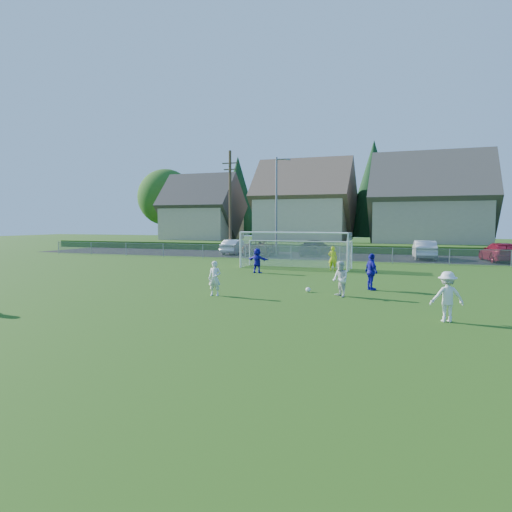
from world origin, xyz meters
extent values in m
plane|color=#193D0C|center=(0.00, 0.00, 0.00)|extent=(160.00, 160.00, 0.00)
plane|color=black|center=(0.00, 27.50, 0.01)|extent=(60.00, 60.00, 0.00)
cube|color=#1E420F|center=(0.00, 35.00, 0.40)|extent=(70.00, 6.00, 0.80)
sphere|color=white|center=(3.24, 5.91, 0.11)|extent=(0.22, 0.22, 0.22)
imported|color=silver|center=(-0.29, 3.59, 0.74)|extent=(0.57, 0.40, 1.49)
imported|color=silver|center=(4.81, 5.13, 0.75)|extent=(0.90, 0.93, 1.51)
imported|color=silver|center=(8.77, 1.45, 0.80)|extent=(1.15, 0.83, 1.60)
imported|color=#1812A8|center=(5.85, 7.49, 0.85)|extent=(0.90, 1.06, 1.70)
imported|color=#1812A8|center=(-1.50, 12.41, 0.77)|extent=(1.48, 0.73, 1.53)
imported|color=#D4E91B|center=(2.64, 15.35, 0.79)|extent=(0.59, 0.39, 1.58)
imported|color=silver|center=(-9.11, 27.18, 0.71)|extent=(1.64, 4.37, 1.43)
imported|color=#521909|center=(-6.05, 26.39, 0.72)|extent=(2.44, 5.19, 1.43)
imported|color=black|center=(-1.25, 27.77, 0.73)|extent=(2.39, 5.16, 1.46)
imported|color=silver|center=(8.30, 27.17, 0.79)|extent=(2.05, 4.92, 1.58)
imported|color=maroon|center=(13.89, 26.23, 0.75)|extent=(2.79, 5.44, 1.51)
cylinder|color=white|center=(-3.65, 15.00, 1.22)|extent=(0.12, 0.12, 2.44)
cylinder|color=white|center=(3.65, 15.00, 1.22)|extent=(0.12, 0.12, 2.44)
cylinder|color=white|center=(0.00, 15.00, 2.44)|extent=(7.30, 0.12, 0.12)
cylinder|color=white|center=(-3.65, 16.80, 0.90)|extent=(0.08, 0.08, 1.80)
cylinder|color=white|center=(3.65, 16.80, 0.90)|extent=(0.08, 0.08, 1.80)
cylinder|color=white|center=(0.00, 16.80, 1.80)|extent=(7.30, 0.08, 0.08)
cube|color=silver|center=(0.00, 16.80, 0.90)|extent=(7.30, 0.02, 1.80)
cube|color=silver|center=(-3.65, 15.90, 1.22)|extent=(0.02, 1.80, 2.44)
cube|color=silver|center=(3.65, 15.90, 1.22)|extent=(0.02, 1.80, 2.44)
cube|color=silver|center=(0.00, 15.90, 2.44)|extent=(7.30, 1.80, 0.02)
cube|color=gray|center=(0.00, 22.00, 1.18)|extent=(52.00, 0.03, 0.03)
cube|color=gray|center=(0.00, 22.00, 0.60)|extent=(52.00, 0.02, 1.14)
cylinder|color=gray|center=(-26.00, 22.00, 0.60)|extent=(0.06, 0.06, 1.20)
cylinder|color=gray|center=(0.00, 22.00, 0.60)|extent=(0.06, 0.06, 1.20)
cylinder|color=slate|center=(-4.50, 26.00, 4.50)|extent=(0.18, 0.18, 9.00)
cylinder|color=slate|center=(-4.00, 26.00, 8.80)|extent=(1.20, 0.12, 0.12)
cube|color=slate|center=(-3.40, 26.00, 8.75)|extent=(0.36, 0.18, 0.12)
cylinder|color=#473321|center=(-9.50, 27.00, 5.00)|extent=(0.26, 0.26, 10.00)
cube|color=#473321|center=(-9.50, 27.00, 8.80)|extent=(1.60, 0.10, 0.10)
cube|color=#473321|center=(-9.50, 27.00, 8.20)|extent=(1.30, 0.10, 0.10)
cube|color=tan|center=(-20.00, 42.00, 3.05)|extent=(9.00, 8.00, 4.50)
pyramid|color=#423D38|center=(-20.00, 42.00, 9.71)|extent=(9.90, 8.80, 4.41)
cube|color=#C6B58E|center=(-6.00, 43.00, 3.55)|extent=(11.00, 9.00, 5.50)
pyramid|color=brown|center=(-6.00, 43.00, 11.26)|extent=(12.10, 9.90, 4.96)
cube|color=tan|center=(9.00, 42.00, 3.30)|extent=(12.00, 10.00, 5.00)
pyramid|color=#4C473F|center=(9.00, 42.00, 11.32)|extent=(13.20, 11.00, 5.52)
cylinder|color=#382616|center=(-28.00, 46.00, 1.98)|extent=(0.36, 0.36, 3.96)
sphere|color=#2B5B19|center=(-28.00, 46.00, 6.82)|extent=(8.36, 8.36, 8.36)
cylinder|color=#382616|center=(-18.00, 50.00, 0.60)|extent=(0.30, 0.30, 1.20)
cone|color=#143819|center=(-18.00, 50.00, 7.05)|extent=(6.76, 6.76, 11.70)
cylinder|color=#382616|center=(-8.00, 51.00, 0.60)|extent=(0.30, 0.30, 1.20)
cone|color=#143819|center=(-8.00, 51.00, 6.60)|extent=(6.24, 6.24, 10.80)
cylinder|color=#382616|center=(2.00, 48.00, 0.60)|extent=(0.30, 0.30, 1.20)
cone|color=#143819|center=(2.00, 48.00, 7.50)|extent=(7.28, 7.28, 12.60)
cylinder|color=#382616|center=(12.00, 50.00, 1.98)|extent=(0.36, 0.36, 3.96)
sphere|color=#2B5B19|center=(12.00, 50.00, 6.82)|extent=(8.36, 8.36, 8.36)
camera|label=1|loc=(7.91, -14.00, 3.16)|focal=32.00mm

